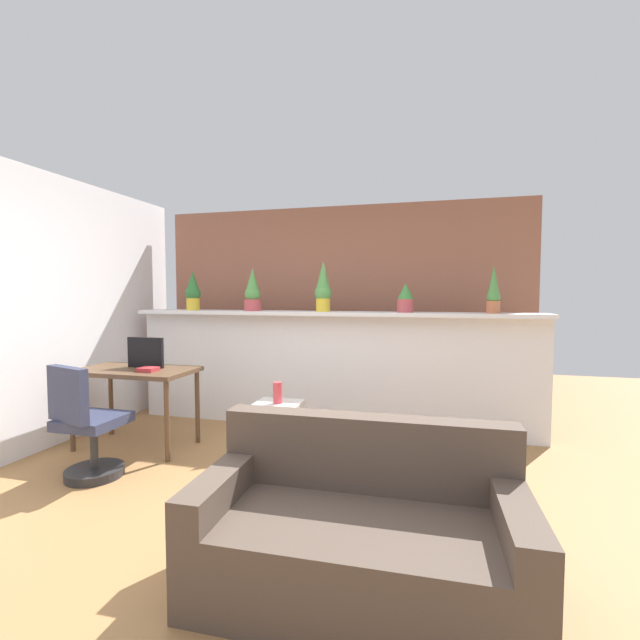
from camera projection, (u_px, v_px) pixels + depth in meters
name	position (u px, v px, depth m)	size (l,w,h in m)	color
ground_plane	(255.00, 518.00, 2.81)	(12.00, 12.00, 0.00)	#9E7042
divider_wall	(328.00, 371.00, 4.70)	(4.41, 0.16, 1.23)	white
plant_shelf	(327.00, 313.00, 4.63)	(4.41, 0.37, 0.04)	white
brick_wall_behind	(339.00, 311.00, 5.25)	(4.41, 0.10, 2.50)	#935B47
side_wall_left	(9.00, 312.00, 3.74)	(0.12, 4.40, 2.60)	white
potted_plant_0	(193.00, 291.00, 5.00)	(0.18, 0.18, 0.45)	gold
potted_plant_1	(253.00, 292.00, 4.80)	(0.19, 0.19, 0.48)	#B7474C
potted_plant_2	(323.00, 288.00, 4.59)	(0.18, 0.18, 0.54)	gold
potted_plant_3	(405.00, 298.00, 4.40)	(0.17, 0.17, 0.30)	#B7474C
potted_plant_4	(494.00, 292.00, 4.19)	(0.13, 0.13, 0.47)	#C66B42
desk	(136.00, 378.00, 4.08)	(1.10, 0.60, 0.75)	brown
tv_monitor	(146.00, 353.00, 4.13)	(0.37, 0.04, 0.29)	black
office_chair	(86.00, 431.00, 3.38)	(0.49, 0.50, 0.91)	#262628
side_cube_shelf	(277.00, 432.00, 3.78)	(0.40, 0.41, 0.50)	silver
vase_on_shelf	(278.00, 393.00, 3.78)	(0.08, 0.08, 0.19)	#CC3D47
book_on_desk	(148.00, 369.00, 3.94)	(0.16, 0.14, 0.04)	#B22D33
couch	(359.00, 534.00, 2.11)	(1.58, 0.79, 0.80)	brown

